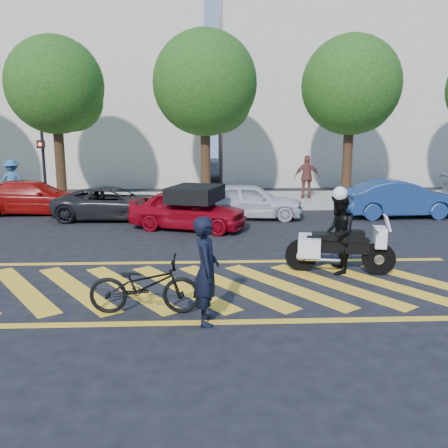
{
  "coord_description": "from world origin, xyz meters",
  "views": [
    {
      "loc": [
        -0.12,
        -9.59,
        3.28
      ],
      "look_at": [
        0.37,
        1.53,
        1.05
      ],
      "focal_mm": 38.0,
      "sensor_mm": 36.0,
      "label": 1
    }
  ],
  "objects_px": {
    "parked_mid_right": "(250,201)",
    "parked_right": "(399,199)",
    "police_motorcycle": "(338,247)",
    "officer_moto": "(338,233)",
    "parked_left": "(34,197)",
    "parked_mid_left": "(113,203)",
    "bicycle": "(145,285)",
    "officer_bike": "(206,271)",
    "red_convertible": "(188,210)"
  },
  "relations": [
    {
      "from": "bicycle",
      "to": "parked_left",
      "type": "distance_m",
      "value": 11.99
    },
    {
      "from": "police_motorcycle",
      "to": "parked_mid_left",
      "type": "relative_size",
      "value": 0.57
    },
    {
      "from": "bicycle",
      "to": "parked_mid_left",
      "type": "xyz_separation_m",
      "value": [
        -2.25,
        9.25,
        0.07
      ]
    },
    {
      "from": "parked_mid_right",
      "to": "parked_right",
      "type": "height_order",
      "value": "parked_right"
    },
    {
      "from": "parked_right",
      "to": "officer_bike",
      "type": "bearing_deg",
      "value": 140.72
    },
    {
      "from": "red_convertible",
      "to": "parked_right",
      "type": "xyz_separation_m",
      "value": [
        7.92,
        1.88,
        0.04
      ]
    },
    {
      "from": "officer_bike",
      "to": "officer_moto",
      "type": "distance_m",
      "value": 4.15
    },
    {
      "from": "officer_bike",
      "to": "bicycle",
      "type": "distance_m",
      "value": 1.28
    },
    {
      "from": "officer_bike",
      "to": "parked_left",
      "type": "height_order",
      "value": "officer_bike"
    },
    {
      "from": "parked_left",
      "to": "parked_mid_left",
      "type": "xyz_separation_m",
      "value": [
        3.37,
        -1.35,
        -0.05
      ]
    },
    {
      "from": "police_motorcycle",
      "to": "officer_moto",
      "type": "relative_size",
      "value": 1.33
    },
    {
      "from": "officer_moto",
      "to": "parked_right",
      "type": "distance_m",
      "value": 8.13
    },
    {
      "from": "parked_mid_left",
      "to": "officer_moto",
      "type": "bearing_deg",
      "value": -135.0
    },
    {
      "from": "parked_mid_left",
      "to": "police_motorcycle",
      "type": "bearing_deg",
      "value": -134.88
    },
    {
      "from": "officer_moto",
      "to": "bicycle",
      "type": "bearing_deg",
      "value": -48.28
    },
    {
      "from": "officer_moto",
      "to": "police_motorcycle",
      "type": "bearing_deg",
      "value": 129.26
    },
    {
      "from": "bicycle",
      "to": "police_motorcycle",
      "type": "height_order",
      "value": "police_motorcycle"
    },
    {
      "from": "parked_left",
      "to": "parked_right",
      "type": "distance_m",
      "value": 14.16
    },
    {
      "from": "parked_mid_right",
      "to": "parked_right",
      "type": "bearing_deg",
      "value": -83.8
    },
    {
      "from": "officer_bike",
      "to": "parked_mid_right",
      "type": "relative_size",
      "value": 0.48
    },
    {
      "from": "red_convertible",
      "to": "parked_mid_left",
      "type": "bearing_deg",
      "value": 74.48
    },
    {
      "from": "officer_bike",
      "to": "parked_mid_left",
      "type": "relative_size",
      "value": 0.43
    },
    {
      "from": "officer_bike",
      "to": "parked_mid_left",
      "type": "xyz_separation_m",
      "value": [
        -3.36,
        9.75,
        -0.33
      ]
    },
    {
      "from": "officer_bike",
      "to": "parked_left",
      "type": "relative_size",
      "value": 0.41
    },
    {
      "from": "bicycle",
      "to": "police_motorcycle",
      "type": "relative_size",
      "value": 0.81
    },
    {
      "from": "officer_bike",
      "to": "bicycle",
      "type": "bearing_deg",
      "value": 66.53
    },
    {
      "from": "police_motorcycle",
      "to": "officer_moto",
      "type": "bearing_deg",
      "value": -140.74
    },
    {
      "from": "parked_left",
      "to": "parked_mid_right",
      "type": "xyz_separation_m",
      "value": [
        8.43,
        -1.4,
        0.01
      ]
    },
    {
      "from": "parked_left",
      "to": "red_convertible",
      "type": "bearing_deg",
      "value": -119.62
    },
    {
      "from": "parked_mid_left",
      "to": "parked_right",
      "type": "xyz_separation_m",
      "value": [
        10.72,
        -0.05,
        0.11
      ]
    },
    {
      "from": "parked_left",
      "to": "parked_mid_left",
      "type": "relative_size",
      "value": 1.04
    },
    {
      "from": "officer_moto",
      "to": "red_convertible",
      "type": "relative_size",
      "value": 0.48
    },
    {
      "from": "officer_bike",
      "to": "parked_right",
      "type": "height_order",
      "value": "officer_bike"
    },
    {
      "from": "parked_left",
      "to": "parked_mid_right",
      "type": "height_order",
      "value": "parked_mid_right"
    },
    {
      "from": "bicycle",
      "to": "parked_mid_left",
      "type": "relative_size",
      "value": 0.46
    },
    {
      "from": "parked_mid_left",
      "to": "parked_mid_right",
      "type": "xyz_separation_m",
      "value": [
        5.06,
        -0.05,
        0.06
      ]
    },
    {
      "from": "parked_mid_left",
      "to": "parked_mid_right",
      "type": "distance_m",
      "value": 5.06
    },
    {
      "from": "red_convertible",
      "to": "officer_bike",
      "type": "bearing_deg",
      "value": -156.93
    },
    {
      "from": "parked_mid_left",
      "to": "parked_mid_right",
      "type": "relative_size",
      "value": 1.11
    },
    {
      "from": "officer_bike",
      "to": "red_convertible",
      "type": "relative_size",
      "value": 0.48
    },
    {
      "from": "officer_bike",
      "to": "parked_mid_left",
      "type": "distance_m",
      "value": 10.32
    },
    {
      "from": "police_motorcycle",
      "to": "parked_mid_right",
      "type": "relative_size",
      "value": 0.64
    },
    {
      "from": "bicycle",
      "to": "parked_mid_left",
      "type": "distance_m",
      "value": 9.52
    },
    {
      "from": "police_motorcycle",
      "to": "red_convertible",
      "type": "xyz_separation_m",
      "value": [
        -3.63,
        5.0,
        0.06
      ]
    },
    {
      "from": "bicycle",
      "to": "officer_moto",
      "type": "height_order",
      "value": "officer_moto"
    },
    {
      "from": "parked_left",
      "to": "parked_right",
      "type": "height_order",
      "value": "parked_right"
    },
    {
      "from": "red_convertible",
      "to": "parked_left",
      "type": "distance_m",
      "value": 6.99
    },
    {
      "from": "red_convertible",
      "to": "parked_left",
      "type": "xyz_separation_m",
      "value": [
        -6.17,
        3.28,
        -0.01
      ]
    },
    {
      "from": "parked_left",
      "to": "bicycle",
      "type": "bearing_deg",
      "value": -153.73
    },
    {
      "from": "red_convertible",
      "to": "officer_moto",
      "type": "bearing_deg",
      "value": -125.24
    }
  ]
}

